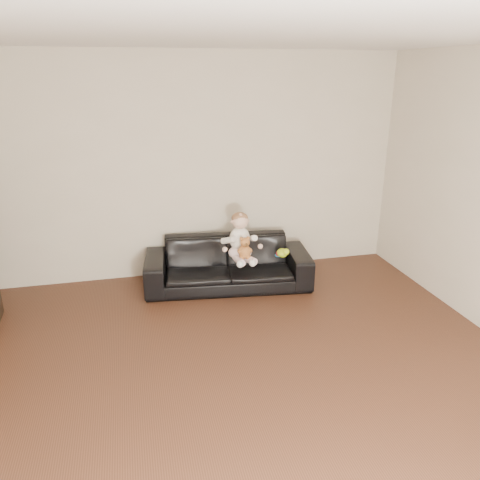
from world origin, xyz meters
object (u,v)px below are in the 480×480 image
object	(u,v)px
teddy_bear	(245,248)
toy_blue_disc	(279,255)
sofa	(228,263)
baby	(240,239)
toy_green	(282,253)
toy_rattle	(279,254)

from	to	relation	value
teddy_bear	toy_blue_disc	world-z (taller)	teddy_bear
sofa	toy_blue_disc	xyz separation A→B (m)	(0.58, -0.12, 0.09)
baby	toy_green	world-z (taller)	baby
baby	toy_blue_disc	xyz separation A→B (m)	(0.45, -0.02, -0.23)
toy_green	sofa	bearing A→B (deg)	164.19
toy_rattle	toy_blue_disc	distance (m)	0.04
toy_green	baby	bearing A→B (deg)	172.24
toy_rattle	toy_blue_disc	size ratio (longest dim) A/B	0.83
teddy_bear	toy_rattle	size ratio (longest dim) A/B	3.50
baby	toy_rattle	bearing A→B (deg)	-18.72
sofa	toy_green	size ratio (longest dim) A/B	12.78
baby	toy_green	distance (m)	0.52
sofa	toy_rattle	world-z (taller)	sofa
sofa	teddy_bear	distance (m)	0.41
teddy_bear	baby	bearing A→B (deg)	85.24
toy_rattle	sofa	bearing A→B (deg)	165.78
toy_green	toy_rattle	world-z (taller)	toy_green
teddy_bear	toy_rattle	world-z (taller)	teddy_bear
baby	toy_green	size ratio (longest dim) A/B	3.67
baby	toy_blue_disc	bearing A→B (deg)	-16.04
toy_green	toy_rattle	size ratio (longest dim) A/B	2.04
sofa	baby	size ratio (longest dim) A/B	3.48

